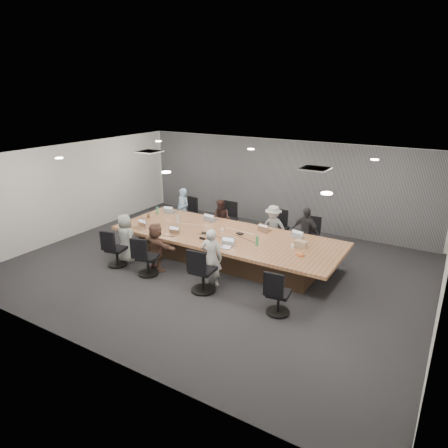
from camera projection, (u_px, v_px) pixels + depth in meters
The scene contains 41 objects.
floor at pixel (216, 267), 10.16m from camera, with size 10.00×8.00×0.00m, color #27272A.
ceiling at pixel (215, 157), 9.25m from camera, with size 10.00×8.00×0.00m, color white.
wall_back at pixel (281, 183), 12.94m from camera, with size 10.00×2.80×0.00m, color beige.
wall_front at pixel (84, 279), 6.46m from camera, with size 10.00×2.80×0.00m, color beige.
wall_left at pixel (77, 189), 12.14m from camera, with size 8.00×2.80×0.00m, color beige.
wall_right at pixel (448, 258), 7.26m from camera, with size 8.00×2.80×0.00m, color beige.
curtain at pixel (280, 184), 12.88m from camera, with size 9.80×0.04×2.80m, color slate.
conference_table at pixel (226, 246), 10.43m from camera, with size 6.00×2.20×0.74m.
chair_0 at pixel (190, 216), 12.98m from camera, with size 0.49×0.49×0.73m, color black, non-canonical shape.
chair_1 at pixel (227, 222), 12.27m from camera, with size 0.57×0.57×0.84m, color black, non-canonical shape.
chair_2 at pixel (278, 231), 11.45m from camera, with size 0.57×0.57×0.85m, color black, non-canonical shape.
chair_3 at pixel (309, 239), 11.01m from camera, with size 0.51×0.51×0.76m, color black, non-canonical shape.
chair_4 at pixel (117, 252), 10.15m from camera, with size 0.51×0.51×0.75m, color black, non-canonical shape.
chair_5 at pixel (148, 260), 9.64m from camera, with size 0.52×0.52×0.77m, color black, non-canonical shape.
chair_6 at pixel (203, 274), 8.84m from camera, with size 0.58×0.58×0.86m, color black, non-canonical shape.
chair_7 at pixel (279, 297), 7.97m from camera, with size 0.51×0.51×0.75m, color black, non-canonical shape.
person_0 at pixel (183, 210), 12.60m from camera, with size 0.50×0.33×1.36m, color #90B3D8.
laptop_0 at pixel (172, 212), 12.13m from camera, with size 0.31×0.21×0.02m, color #B2B2B7.
person_1 at pixel (221, 219), 11.93m from camera, with size 0.58×0.45×1.20m, color #35201D.
laptop_1 at pixel (211, 220), 11.44m from camera, with size 0.36×0.24×0.02m, color #B2B2B7.
person_2 at pixel (273, 228), 11.10m from camera, with size 0.83×0.48×1.29m, color #9F9F9F.
laptop_2 at pixel (265, 230), 10.62m from camera, with size 0.33×0.22×0.02m, color #8C6647.
person_3 at pixel (305, 232), 10.62m from camera, with size 0.80×0.33×1.37m, color #252528.
laptop_3 at pixel (298, 236), 10.16m from camera, with size 0.32×0.22×0.02m, color #B2B2B7.
person_4 at pixel (126, 238), 10.35m from camera, with size 0.63×0.41×1.28m, color gray.
laptop_4 at pixel (140, 228), 10.76m from camera, with size 0.31×0.21×0.02m, color #8C6647.
person_5 at pixel (157, 247), 9.85m from camera, with size 1.14×0.36×1.23m, color brown.
laptop_5 at pixel (170, 235), 10.25m from camera, with size 0.29×0.20×0.02m, color #8C6647.
person_6 at pixel (211, 258), 9.04m from camera, with size 0.50×0.33×1.37m, color #BDBDBD.
laptop_6 at pixel (224, 247), 9.47m from camera, with size 0.31×0.22×0.02m, color #B2B2B7.
bottle_green_left at pixel (157, 210), 11.93m from camera, with size 0.06×0.06×0.22m, color #3B9353.
bottle_green_right at pixel (257, 241), 9.54m from camera, with size 0.07×0.07×0.25m, color #3B9353.
bottle_clear at pixel (178, 219), 11.17m from camera, with size 0.07×0.07×0.23m, color silver.
cup_white_far at pixel (222, 230), 10.46m from camera, with size 0.08×0.08×0.10m, color white.
cup_white_near at pixel (292, 246), 9.40m from camera, with size 0.07×0.07×0.09m, color white.
mug_brown at pixel (148, 216), 11.62m from camera, with size 0.09×0.09×0.11m, color brown.
mic_left at pixel (204, 233), 10.37m from camera, with size 0.15×0.10×0.03m, color black.
mic_right at pixel (240, 234), 10.31m from camera, with size 0.17×0.11×0.03m, color black.
stapler at pixel (202, 238), 9.96m from camera, with size 0.16×0.04×0.06m, color black.
canvas_bag at pixel (301, 244), 9.47m from camera, with size 0.28×0.17×0.15m, color tan.
snack_packet at pixel (300, 255), 9.01m from camera, with size 0.19×0.13×0.04m, color #C56832.
Camera 1 is at (4.94, -7.82, 4.34)m, focal length 32.00 mm.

